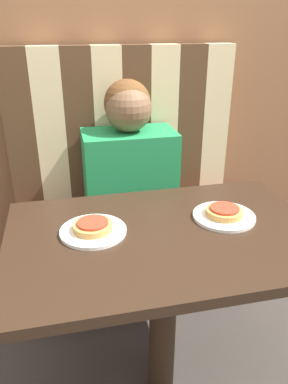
{
  "coord_description": "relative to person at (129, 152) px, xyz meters",
  "views": [
    {
      "loc": [
        -0.3,
        -1.03,
        1.36
      ],
      "look_at": [
        0.0,
        0.31,
        0.73
      ],
      "focal_mm": 35.0,
      "sensor_mm": 36.0,
      "label": 1
    }
  ],
  "objects": [
    {
      "name": "pizza_right",
      "position": [
        0.23,
        -0.58,
        -0.05
      ],
      "size": [
        0.13,
        0.13,
        0.03
      ],
      "color": "#C68E47",
      "rests_on": "plate_right"
    },
    {
      "name": "plate_right",
      "position": [
        0.23,
        -0.58,
        -0.06
      ],
      "size": [
        0.22,
        0.22,
        0.01
      ],
      "color": "white",
      "rests_on": "dining_table"
    },
    {
      "name": "person",
      "position": [
        0.0,
        0.0,
        0.0
      ],
      "size": [
        0.43,
        0.26,
        0.63
      ],
      "color": "#1E8447",
      "rests_on": "booth_seat"
    },
    {
      "name": "plate_left",
      "position": [
        -0.23,
        -0.58,
        -0.06
      ],
      "size": [
        0.22,
        0.22,
        0.01
      ],
      "color": "white",
      "rests_on": "dining_table"
    },
    {
      "name": "wall_back",
      "position": [
        0.0,
        0.28,
        0.51
      ],
      "size": [
        7.0,
        0.05,
        2.6
      ],
      "color": "brown",
      "rests_on": "ground_plane"
    },
    {
      "name": "pizza_left",
      "position": [
        -0.23,
        -0.58,
        -0.05
      ],
      "size": [
        0.13,
        0.13,
        0.03
      ],
      "color": "#C68E47",
      "rests_on": "plate_left"
    },
    {
      "name": "dining_table",
      "position": [
        0.0,
        -0.63,
        -0.17
      ],
      "size": [
        1.04,
        0.68,
        0.72
      ],
      "color": "black",
      "rests_on": "ground_plane"
    },
    {
      "name": "ground_plane",
      "position": [
        0.0,
        -0.63,
        -0.79
      ],
      "size": [
        12.0,
        12.0,
        0.0
      ],
      "primitive_type": "plane",
      "color": "#38332D"
    },
    {
      "name": "booth_seat",
      "position": [
        0.0,
        -0.0,
        -0.54
      ],
      "size": [
        1.13,
        0.46,
        0.5
      ],
      "color": "#5B1919",
      "rests_on": "ground_plane"
    },
    {
      "name": "booth_backrest",
      "position": [
        0.0,
        0.18,
        0.09
      ],
      "size": [
        1.13,
        0.08,
        0.76
      ],
      "color": "#4C331E",
      "rests_on": "booth_seat"
    }
  ]
}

